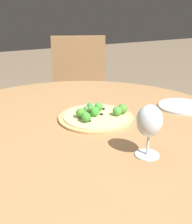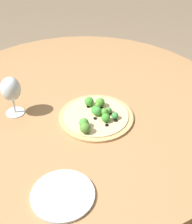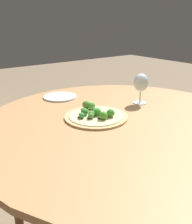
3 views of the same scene
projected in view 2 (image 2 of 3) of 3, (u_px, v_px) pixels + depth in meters
name	position (u px, v px, depth m)	size (l,w,h in m)	color
ground_plane	(85.00, 207.00, 1.85)	(12.00, 12.00, 0.00)	#847056
dining_table	(82.00, 113.00, 1.41)	(1.36, 1.36, 0.78)	#A87A4C
pizza	(96.00, 115.00, 1.27)	(0.31, 0.31, 0.06)	tan
wine_glass	(11.00, 90.00, 1.23)	(0.08, 0.08, 0.17)	silver
plate_near	(63.00, 195.00, 0.97)	(0.20, 0.20, 0.01)	silver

